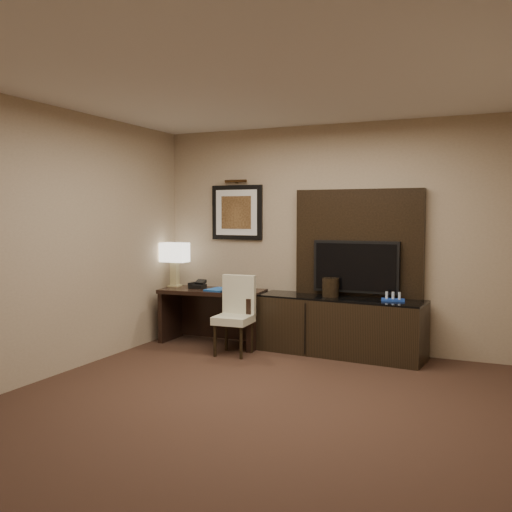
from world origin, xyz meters
The scene contains 17 objects.
floor centered at (0.00, 0.00, -0.01)m, with size 4.50×5.00×0.01m, color #321F16.
ceiling centered at (0.00, 0.00, 2.70)m, with size 4.50×5.00×0.01m, color silver.
wall_back centered at (0.00, 2.50, 1.35)m, with size 4.50×0.01×2.70m, color #9E886B.
wall_left centered at (-2.25, 0.00, 1.35)m, with size 0.01×5.00×2.70m, color #9E886B.
desk centered at (-1.46, 2.10, 0.34)m, with size 1.29×0.55×0.69m, color black.
credenza centered at (0.14, 2.20, 0.34)m, with size 1.95×0.54×0.67m, color black.
tv_wall_panel centered at (0.30, 2.44, 1.27)m, with size 1.50×0.12×1.30m, color black.
tv centered at (0.30, 2.34, 1.02)m, with size 1.00×0.08×0.60m, color black.
artwork centered at (-1.30, 2.48, 1.65)m, with size 0.70×0.04×0.70m, color black.
picture_light centered at (-1.30, 2.44, 2.05)m, with size 0.04×0.04×0.30m, color #412914.
desk_chair centered at (-0.97, 1.70, 0.42)m, with size 0.40×0.47×0.84m, color beige, non-canonical shape.
table_lamp centered at (-2.05, 2.16, 0.95)m, with size 0.32×0.18×0.52m, color tan, non-canonical shape.
desk_phone centered at (-1.68, 2.12, 0.74)m, with size 0.18×0.17×0.09m, color black, non-canonical shape.
blue_folder centered at (-1.34, 2.05, 0.70)m, with size 0.24×0.33×0.02m, color #174796.
book centered at (-1.30, 2.06, 0.80)m, with size 0.16×0.02×0.21m, color #B6AC8F.
ice_bucket centered at (0.03, 2.22, 0.78)m, with size 0.20×0.20×0.22m, color black.
minibar_tray centered at (0.76, 2.19, 0.72)m, with size 0.25×0.15×0.09m, color #183AA0, non-canonical shape.
Camera 1 is at (1.91, -4.14, 1.62)m, focal length 40.00 mm.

